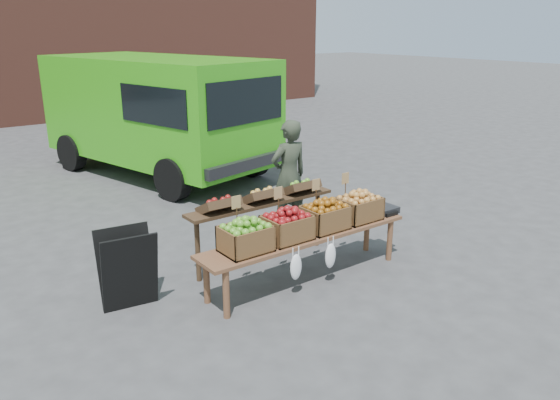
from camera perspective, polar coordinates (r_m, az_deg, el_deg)
ground at (r=5.88m, az=-3.87°, el=-11.18°), size 80.00×80.00×0.00m
delivery_van at (r=11.02m, az=-12.67°, el=8.46°), size 3.44×5.46×2.26m
vendor at (r=7.77m, az=0.94°, el=2.58°), size 0.60×0.41×1.60m
chalkboard_sign at (r=5.91m, az=-15.62°, el=-6.97°), size 0.61×0.39×0.87m
back_table at (r=6.73m, az=-1.91°, el=-2.39°), size 2.10×0.44×1.04m
display_bench at (r=6.35m, az=2.72°, el=-5.97°), size 2.70×0.56×0.57m
crate_golden_apples at (r=5.74m, az=-3.62°, el=-4.07°), size 0.50×0.40×0.28m
crate_russet_pears at (r=6.03m, az=0.75°, el=-2.91°), size 0.50×0.40×0.28m
crate_red_apples at (r=6.36m, az=4.69°, el=-1.85°), size 0.50×0.40×0.28m
crate_green_apples at (r=6.72m, az=8.21°, el=-0.89°), size 0.50×0.40×0.28m
weighing_scale at (r=7.05m, az=10.63°, el=-0.99°), size 0.34×0.30×0.08m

